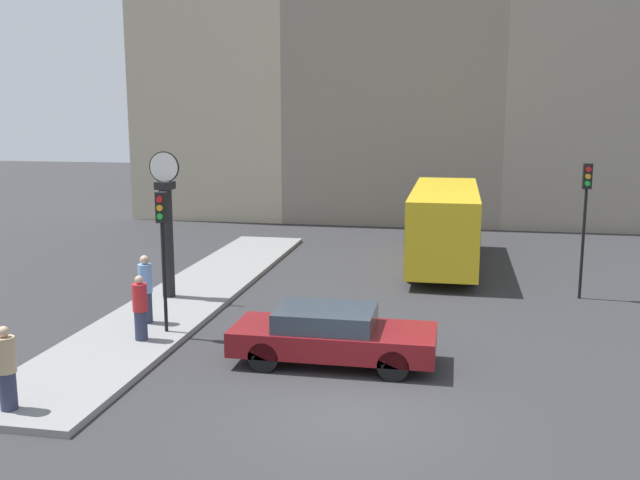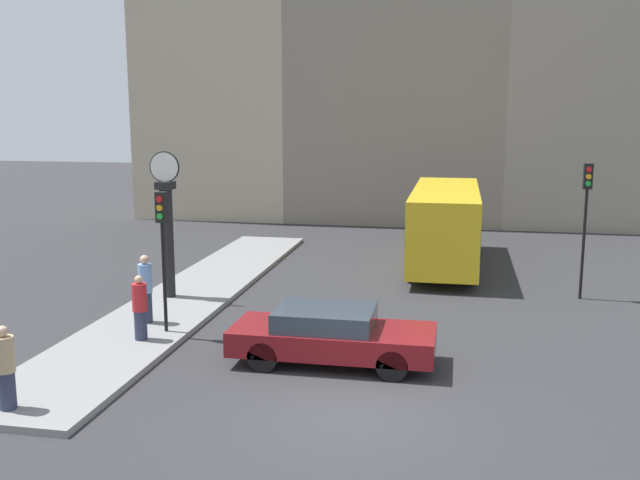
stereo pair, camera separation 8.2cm
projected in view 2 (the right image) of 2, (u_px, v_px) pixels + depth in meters
ground_plane at (350, 414)px, 13.53m from camera, size 120.00×120.00×0.00m
sidewalk_corner at (193, 294)px, 22.07m from camera, size 2.76×19.34×0.15m
building_row at (425, 65)px, 35.78m from camera, size 29.78×5.00×17.44m
sedan_car at (331, 335)px, 16.11m from camera, size 4.59×1.83×1.29m
bus_distant at (445, 222)px, 26.01m from camera, size 2.34×8.42×2.88m
traffic_light_near at (162, 232)px, 17.63m from camera, size 0.26×0.24×3.55m
traffic_light_far at (586, 203)px, 21.24m from camera, size 0.26×0.24×4.13m
street_clock at (167, 229)px, 21.11m from camera, size 0.92×0.48×4.35m
pedestrian_red_top at (140, 308)px, 17.30m from camera, size 0.36×0.36×1.61m
pedestrian_blue_stripe at (146, 289)px, 18.68m from camera, size 0.36×0.36×1.81m
pedestrian_tan_coat at (5, 368)px, 13.25m from camera, size 0.37×0.37×1.62m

